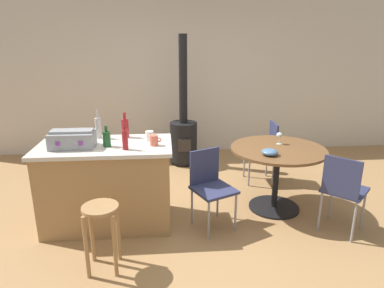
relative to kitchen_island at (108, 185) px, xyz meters
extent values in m
plane|color=#A37A4C|center=(0.93, -0.13, -0.46)|extent=(8.80, 8.80, 0.00)
cube|color=beige|center=(0.93, 2.56, 0.89)|extent=(8.00, 0.10, 2.70)
cube|color=#A37A4C|center=(0.00, 0.00, -0.02)|extent=(1.34, 0.69, 0.88)
cube|color=beige|center=(0.00, 0.00, 0.44)|extent=(1.40, 0.75, 0.04)
cylinder|color=#A37A4C|center=(0.19, -0.69, -0.17)|extent=(0.04, 0.04, 0.59)
cylinder|color=#A37A4C|center=(-0.05, -0.69, -0.17)|extent=(0.04, 0.04, 0.59)
cylinder|color=#A37A4C|center=(-0.05, -0.92, -0.17)|extent=(0.04, 0.04, 0.59)
cylinder|color=#A37A4C|center=(0.19, -0.92, -0.17)|extent=(0.04, 0.04, 0.59)
cylinder|color=#A37A4C|center=(0.07, -0.80, 0.14)|extent=(0.31, 0.31, 0.03)
cylinder|color=black|center=(1.94, 0.19, -0.45)|extent=(0.60, 0.60, 0.02)
cylinder|color=black|center=(1.94, 0.19, -0.09)|extent=(0.07, 0.07, 0.74)
cylinder|color=brown|center=(1.94, 0.19, 0.29)|extent=(1.10, 1.10, 0.03)
cube|color=navy|center=(2.49, -0.36, 0.01)|extent=(0.57, 0.57, 0.03)
cube|color=navy|center=(2.36, -0.49, 0.21)|extent=(0.27, 0.27, 0.40)
cylinder|color=gray|center=(2.25, -0.36, -0.23)|extent=(0.02, 0.02, 0.46)
cylinder|color=gray|center=(2.49, -0.60, -0.23)|extent=(0.02, 0.02, 0.46)
cylinder|color=gray|center=(2.73, -0.36, -0.23)|extent=(0.02, 0.02, 0.46)
cylinder|color=gray|center=(2.49, -0.12, -0.23)|extent=(0.02, 0.02, 0.46)
cube|color=navy|center=(1.96, 1.01, 0.00)|extent=(0.41, 0.41, 0.03)
cube|color=navy|center=(2.15, 1.01, 0.20)|extent=(0.03, 0.36, 0.40)
cylinder|color=gray|center=(2.13, 0.84, -0.24)|extent=(0.02, 0.02, 0.45)
cylinder|color=gray|center=(2.14, 1.18, -0.24)|extent=(0.02, 0.02, 0.45)
cylinder|color=gray|center=(1.80, 1.19, -0.24)|extent=(0.02, 0.02, 0.45)
cylinder|color=gray|center=(1.79, 0.85, -0.24)|extent=(0.02, 0.02, 0.45)
cube|color=navy|center=(1.14, -0.19, -0.02)|extent=(0.53, 0.53, 0.03)
cube|color=navy|center=(1.06, -0.02, 0.18)|extent=(0.34, 0.18, 0.40)
cylinder|color=gray|center=(1.22, 0.03, -0.25)|extent=(0.02, 0.02, 0.43)
cylinder|color=gray|center=(0.91, -0.11, -0.25)|extent=(0.02, 0.02, 0.43)
cylinder|color=gray|center=(1.06, -0.42, -0.25)|extent=(0.02, 0.02, 0.43)
cylinder|color=gray|center=(1.36, -0.27, -0.25)|extent=(0.02, 0.02, 0.43)
cylinder|color=black|center=(0.94, 1.83, -0.43)|extent=(0.37, 0.37, 0.06)
cylinder|color=black|center=(0.94, 1.83, -0.09)|extent=(0.44, 0.44, 0.63)
cube|color=#2D2826|center=(0.94, 1.61, -0.09)|extent=(0.20, 0.02, 0.20)
cylinder|color=black|center=(0.94, 1.83, 0.91)|extent=(0.13, 0.13, 1.36)
cube|color=gray|center=(-0.30, -0.07, 0.54)|extent=(0.44, 0.26, 0.16)
cube|color=gray|center=(-0.30, -0.07, 0.63)|extent=(0.42, 0.16, 0.02)
cube|color=purple|center=(-0.41, -0.21, 0.54)|extent=(0.04, 0.01, 0.04)
cube|color=purple|center=(-0.19, -0.21, 0.54)|extent=(0.04, 0.01, 0.04)
cylinder|color=#194C23|center=(0.04, -0.07, 0.54)|extent=(0.08, 0.08, 0.16)
cylinder|color=#194C23|center=(0.04, -0.07, 0.64)|extent=(0.03, 0.03, 0.06)
cylinder|color=maroon|center=(0.19, 0.26, 0.56)|extent=(0.08, 0.08, 0.20)
cylinder|color=maroon|center=(0.19, 0.26, 0.70)|extent=(0.03, 0.03, 0.08)
cylinder|color=maroon|center=(0.24, -0.19, 0.56)|extent=(0.06, 0.06, 0.20)
cylinder|color=maroon|center=(0.24, -0.19, 0.69)|extent=(0.02, 0.02, 0.08)
cylinder|color=#B7B2AD|center=(-0.10, 0.25, 0.57)|extent=(0.06, 0.06, 0.23)
cylinder|color=#B7B2AD|center=(-0.10, 0.25, 0.73)|extent=(0.02, 0.02, 0.09)
cylinder|color=#DB6651|center=(0.52, -0.08, 0.51)|extent=(0.08, 0.08, 0.11)
torus|color=#DB6651|center=(0.57, -0.08, 0.52)|extent=(0.05, 0.01, 0.05)
cylinder|color=white|center=(0.47, 0.10, 0.51)|extent=(0.09, 0.09, 0.11)
torus|color=white|center=(0.52, 0.10, 0.52)|extent=(0.05, 0.01, 0.05)
cylinder|color=silver|center=(2.00, 0.34, 0.31)|extent=(0.06, 0.06, 0.00)
cylinder|color=silver|center=(2.00, 0.34, 0.35)|extent=(0.01, 0.01, 0.08)
ellipsoid|color=silver|center=(2.00, 0.34, 0.42)|extent=(0.07, 0.07, 0.06)
ellipsoid|color=#4C7099|center=(1.76, -0.05, 0.34)|extent=(0.18, 0.18, 0.07)
camera|label=1|loc=(0.63, -3.46, 1.52)|focal=31.83mm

